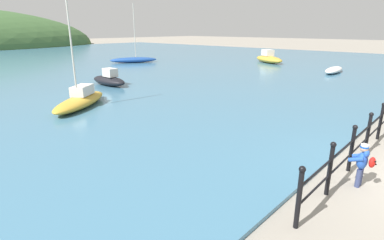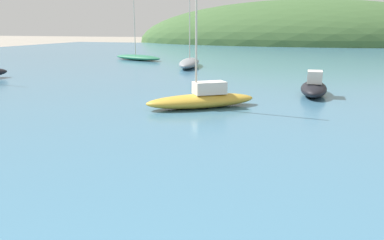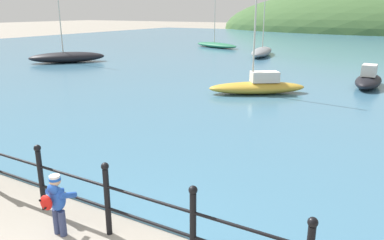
# 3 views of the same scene
# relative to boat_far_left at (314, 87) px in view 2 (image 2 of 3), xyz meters

# --- Properties ---
(water) EXTENTS (80.00, 60.00, 0.10)m
(water) POSITION_rel_boat_far_left_xyz_m (-1.82, 16.28, -0.39)
(water) COLOR teal
(water) RESTS_ON ground
(far_hillside) EXTENTS (60.33, 33.18, 14.94)m
(far_hillside) POSITION_rel_boat_far_left_xyz_m (-1.82, 54.71, -0.44)
(far_hillside) COLOR #3D6033
(far_hillside) RESTS_ON ground
(boat_far_left) EXTENTS (1.06, 3.00, 1.04)m
(boat_far_left) POSITION_rel_boat_far_left_xyz_m (0.00, 0.00, 0.00)
(boat_far_left) COLOR black
(boat_far_left) RESTS_ON water
(boat_white_sailboat) EXTENTS (5.27, 3.23, 6.04)m
(boat_white_sailboat) POSITION_rel_boat_far_left_xyz_m (-14.19, 13.28, -0.09)
(boat_white_sailboat) COLOR #287551
(boat_white_sailboat) RESTS_ON water
(boat_far_right) EXTENTS (3.88, 3.21, 4.82)m
(boat_far_right) POSITION_rel_boat_far_left_xyz_m (-3.77, -3.65, -0.02)
(boat_far_right) COLOR gold
(boat_far_right) RESTS_ON water
(boat_blue_hull) EXTENTS (2.19, 5.27, 6.26)m
(boat_blue_hull) POSITION_rel_boat_far_left_xyz_m (-8.25, 9.04, -0.01)
(boat_blue_hull) COLOR gray
(boat_blue_hull) RESTS_ON water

